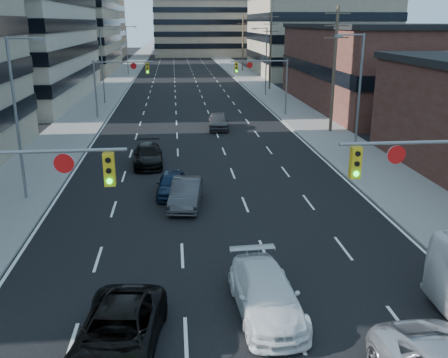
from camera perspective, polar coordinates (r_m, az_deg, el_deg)
road_surface at (r=138.08m, az=-5.00°, el=13.43°), size 18.00×300.00×0.02m
sidewalk_left at (r=138.39m, az=-9.90°, el=13.28°), size 5.00×300.00×0.15m
sidewalk_right at (r=138.72m, az=-0.11°, el=13.54°), size 5.00×300.00×0.15m
office_left_far at (r=109.98m, az=-17.95°, el=15.82°), size 20.00×30.00×16.00m
storefront_right_mid at (r=63.50m, az=18.87°, el=11.91°), size 20.00×30.00×9.00m
office_right_far at (r=99.48m, az=10.42°, el=15.69°), size 22.00×28.00×14.00m
bg_block_left at (r=150.01m, az=-16.42°, el=16.96°), size 24.00×24.00×20.00m
bg_block_right at (r=141.90m, az=8.48°, el=15.84°), size 22.00×22.00×12.00m
signal_near_left at (r=17.51m, az=-23.74°, el=-1.88°), size 6.59×0.33×6.00m
signal_near_right at (r=19.09m, az=24.09°, el=-0.39°), size 6.59×0.33×6.00m
signal_far_left at (r=53.31m, az=-12.07°, el=11.33°), size 6.09×0.33×6.00m
signal_far_right at (r=53.87m, az=4.74°, el=11.71°), size 6.09×0.33×6.00m
utility_pole_block at (r=46.12m, az=12.48°, el=12.24°), size 2.20×0.28×11.00m
utility_pole_midblock at (r=75.17m, az=5.34°, el=14.45°), size 2.20×0.28×11.00m
utility_pole_distant at (r=104.76m, az=2.16°, el=15.36°), size 2.20×0.28×11.00m
streetlight_left_near at (r=29.34m, az=-22.42°, el=7.10°), size 2.03×0.22×9.00m
streetlight_left_mid at (r=63.46m, az=-13.62°, el=12.84°), size 2.03×0.22×9.00m
streetlight_left_far at (r=98.20m, az=-10.93°, el=14.50°), size 2.03×0.22×9.00m
streetlight_right_near at (r=35.26m, az=14.95°, el=9.37°), size 2.03×0.22×9.00m
streetlight_right_far at (r=68.99m, az=4.72°, el=13.60°), size 2.03×0.22×9.00m
black_pickup at (r=16.01m, az=-12.07°, el=-16.97°), size 3.04×5.52×1.47m
white_van at (r=17.68m, az=4.83°, el=-12.98°), size 2.33×5.21×1.48m
sedan_blue at (r=29.28m, az=-6.02°, el=-0.54°), size 1.84×4.03×1.34m
sedan_grey_center at (r=27.44m, az=-4.33°, el=-1.60°), size 2.13×4.61×1.46m
sedan_black_far at (r=35.63m, az=-8.67°, el=2.72°), size 2.23×5.03×1.44m
sedan_grey_right at (r=47.27m, az=-0.64°, el=6.65°), size 2.11×4.70×1.57m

